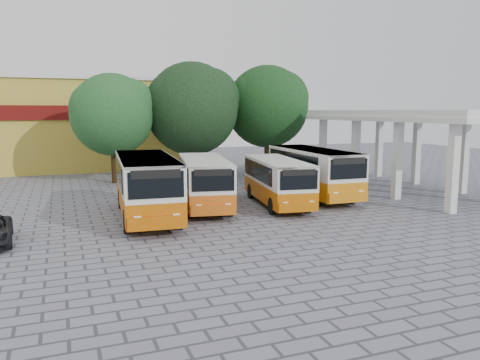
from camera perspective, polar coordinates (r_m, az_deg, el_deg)
name	(u,v)px	position (r m, az deg, el deg)	size (l,w,h in m)	color
ground	(296,215)	(24.44, 6.79, -4.26)	(90.00, 90.00, 0.00)	slate
terminal_shelter	(410,117)	(33.15, 20.00, 7.17)	(6.80, 15.80, 5.40)	silver
shophouse_block	(62,124)	(47.07, -20.93, 6.43)	(20.40, 10.40, 8.30)	#AE9730
bus_far_left	(147,183)	(23.80, -11.33, -0.33)	(3.25, 8.75, 3.09)	#B34E00
bus_centre_left	(204,179)	(25.95, -4.36, 0.08)	(3.64, 7.94, 2.74)	#BD530C
bus_centre_right	(277,179)	(26.64, 4.59, 0.13)	(3.27, 7.53, 2.62)	#B05400
bus_far_right	(313,169)	(29.40, 8.87, 1.28)	(2.88, 8.42, 3.00)	#C36F09
tree_left	(113,112)	(36.00, -15.22, 8.02)	(6.35, 6.05, 8.10)	black
tree_middle	(193,106)	(37.36, -5.76, 9.01)	(7.64, 7.27, 9.15)	#402913
tree_right	(268,104)	(40.08, 3.43, 9.25)	(7.25, 6.90, 9.16)	#42301E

